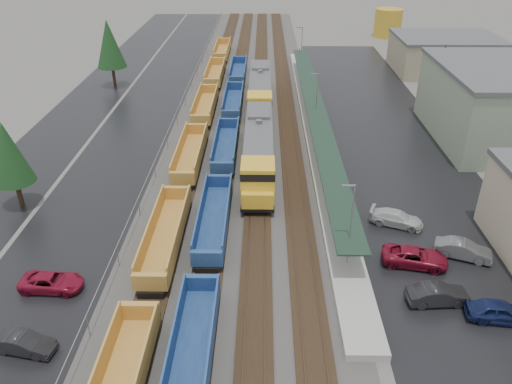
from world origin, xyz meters
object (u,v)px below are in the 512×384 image
well_string_yellow (191,154)px  parked_car_east_c (396,218)px  locomotive_trail (260,92)px  well_string_blue (221,178)px  parked_car_west_b (24,344)px  parked_car_east_a (438,295)px  parked_car_west_c (52,282)px  parked_car_east_d (499,311)px  storage_tank (388,23)px  locomotive_lead (259,150)px  parked_car_east_e (463,250)px  parked_car_east_b (415,257)px

well_string_yellow → parked_car_east_c: well_string_yellow is taller
locomotive_trail → well_string_blue: locomotive_trail is taller
parked_car_west_b → parked_car_east_a: bearing=-69.4°
parked_car_west_b → well_string_blue: bearing=-15.7°
parked_car_west_c → parked_car_west_b: bearing=-172.4°
parked_car_east_d → well_string_yellow: bearing=52.7°
well_string_yellow → parked_car_east_d: bearing=-45.0°
storage_tank → parked_car_east_c: storage_tank is taller
locomotive_lead → parked_car_west_c: 26.34m
parked_car_east_e → storage_tank: bearing=12.9°
well_string_blue → storage_tank: size_ratio=15.03×
storage_tank → parked_car_west_c: 103.84m
well_string_yellow → parked_car_east_c: (21.19, -13.04, -0.48)m
parked_car_east_c → parked_car_east_e: (4.51, -5.07, 0.06)m
locomotive_trail → parked_car_east_b: size_ratio=4.06×
parked_car_west_b → parked_car_east_d: (33.17, 3.48, 0.10)m
well_string_yellow → parked_car_east_b: size_ratio=21.30×
locomotive_trail → well_string_blue: (-4.00, -24.87, -1.46)m
well_string_blue → storage_tank: bearing=65.9°
locomotive_trail → storage_tank: bearing=59.6°
storage_tank → parked_car_east_d: size_ratio=1.37×
storage_tank → parked_car_east_c: size_ratio=1.29×
parked_car_west_b → parked_car_east_a: size_ratio=0.89×
locomotive_trail → parked_car_east_e: (17.70, -37.16, -1.85)m
parked_car_west_c → parked_car_east_e: parked_car_east_e is taller
locomotive_lead → parked_car_east_a: 26.02m
well_string_blue → parked_car_east_e: well_string_blue is taller
well_string_yellow → parked_car_east_b: 28.66m
parked_car_west_b → parked_car_east_c: size_ratio=0.85×
locomotive_lead → well_string_yellow: 8.36m
locomotive_lead → parked_car_east_c: (13.19, -11.09, -1.91)m
locomotive_lead → parked_car_west_b: size_ratio=5.23×
locomotive_trail → storage_tank: storage_tank is taller
well_string_yellow → storage_tank: bearing=61.6°
locomotive_trail → well_string_yellow: 20.70m
locomotive_lead → parked_car_east_b: 21.83m
well_string_blue → parked_car_east_d: size_ratio=20.54×
well_string_yellow → well_string_blue: bearing=-55.5°
parked_car_east_a → storage_tank: bearing=-14.0°
parked_car_west_c → well_string_blue: bearing=-32.6°
locomotive_lead → parked_car_west_b: bearing=-119.6°
locomotive_lead → parked_car_east_e: bearing=-42.4°
well_string_yellow → parked_car_east_e: well_string_yellow is taller
parked_car_east_d → parked_car_east_e: size_ratio=0.99×
well_string_blue → parked_car_east_d: 29.42m
locomotive_trail → parked_car_east_b: (13.31, -38.20, -1.88)m
well_string_blue → parked_car_west_c: 20.79m
well_string_blue → parked_car_east_e: 24.94m
storage_tank → well_string_blue: bearing=-114.1°
parked_car_east_b → parked_car_east_c: 6.12m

